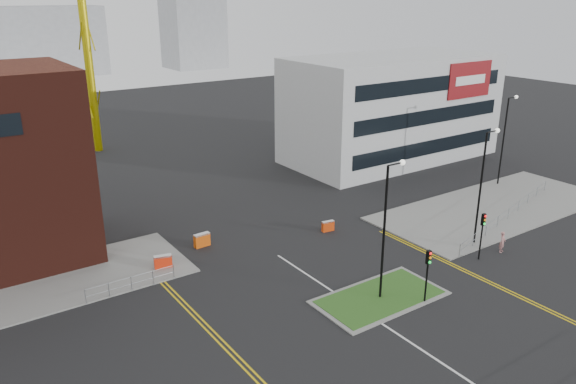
% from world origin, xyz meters
% --- Properties ---
extents(ground, '(200.00, 200.00, 0.00)m').
position_xyz_m(ground, '(0.00, 0.00, 0.00)').
color(ground, black).
rests_on(ground, ground).
extents(pavement_right, '(24.00, 10.00, 0.12)m').
position_xyz_m(pavement_right, '(22.00, 14.00, 0.06)').
color(pavement_right, slate).
rests_on(pavement_right, ground).
extents(island_kerb, '(8.60, 4.60, 0.08)m').
position_xyz_m(island_kerb, '(2.00, 8.00, 0.04)').
color(island_kerb, slate).
rests_on(island_kerb, ground).
extents(grass_island, '(8.00, 4.00, 0.12)m').
position_xyz_m(grass_island, '(2.00, 8.00, 0.06)').
color(grass_island, '#2D541C').
rests_on(grass_island, ground).
extents(office_block, '(25.00, 12.20, 12.00)m').
position_xyz_m(office_block, '(26.01, 31.97, 6.00)').
color(office_block, '#BABDC0').
rests_on(office_block, ground).
extents(streetlamp_island, '(1.46, 0.36, 9.18)m').
position_xyz_m(streetlamp_island, '(2.22, 8.00, 5.41)').
color(streetlamp_island, black).
rests_on(streetlamp_island, ground).
extents(streetlamp_right_near, '(1.46, 0.36, 9.18)m').
position_xyz_m(streetlamp_right_near, '(14.22, 10.00, 5.41)').
color(streetlamp_right_near, black).
rests_on(streetlamp_right_near, ground).
extents(streetlamp_right_far, '(1.46, 0.36, 9.18)m').
position_xyz_m(streetlamp_right_far, '(28.22, 18.00, 5.41)').
color(streetlamp_right_far, black).
rests_on(streetlamp_right_far, ground).
extents(traffic_light_island, '(0.28, 0.33, 3.65)m').
position_xyz_m(traffic_light_island, '(4.00, 5.98, 2.57)').
color(traffic_light_island, black).
rests_on(traffic_light_island, ground).
extents(traffic_light_right, '(0.28, 0.33, 3.65)m').
position_xyz_m(traffic_light_right, '(12.00, 7.98, 2.57)').
color(traffic_light_right, black).
rests_on(traffic_light_right, ground).
extents(railing_left, '(6.05, 0.05, 1.10)m').
position_xyz_m(railing_left, '(-11.00, 18.00, 0.74)').
color(railing_left, gray).
rests_on(railing_left, ground).
extents(railing_right, '(19.05, 5.05, 1.10)m').
position_xyz_m(railing_right, '(20.50, 11.50, 0.78)').
color(railing_right, gray).
rests_on(railing_right, ground).
extents(centre_line, '(0.15, 30.00, 0.01)m').
position_xyz_m(centre_line, '(0.00, 2.00, 0.01)').
color(centre_line, silver).
rests_on(centre_line, ground).
extents(yellow_left_a, '(0.12, 24.00, 0.01)m').
position_xyz_m(yellow_left_a, '(-9.00, 10.00, 0.01)').
color(yellow_left_a, gold).
rests_on(yellow_left_a, ground).
extents(yellow_left_b, '(0.12, 24.00, 0.01)m').
position_xyz_m(yellow_left_b, '(-8.70, 10.00, 0.01)').
color(yellow_left_b, gold).
rests_on(yellow_left_b, ground).
extents(yellow_right_a, '(0.12, 20.00, 0.01)m').
position_xyz_m(yellow_right_a, '(9.50, 6.00, 0.01)').
color(yellow_right_a, gold).
rests_on(yellow_right_a, ground).
extents(yellow_right_b, '(0.12, 20.00, 0.01)m').
position_xyz_m(yellow_right_b, '(9.80, 6.00, 0.01)').
color(yellow_right_b, gold).
rests_on(yellow_right_b, ground).
extents(skyline_b, '(24.00, 12.00, 16.00)m').
position_xyz_m(skyline_b, '(10.00, 130.00, 8.00)').
color(skyline_b, gray).
rests_on(skyline_b, ground).
extents(skyline_c, '(14.00, 12.00, 28.00)m').
position_xyz_m(skyline_c, '(45.00, 125.00, 14.00)').
color(skyline_c, gray).
rests_on(skyline_c, ground).
extents(pedestrian, '(0.70, 0.57, 1.67)m').
position_xyz_m(pedestrian, '(14.48, 7.83, 0.83)').
color(pedestrian, tan).
rests_on(pedestrian, ground).
extents(barrier_left, '(1.32, 0.71, 1.06)m').
position_xyz_m(barrier_left, '(-8.00, 19.87, 0.57)').
color(barrier_left, red).
rests_on(barrier_left, ground).
extents(barrier_mid, '(1.30, 0.49, 1.08)m').
position_xyz_m(barrier_mid, '(-4.00, 21.73, 0.58)').
color(barrier_mid, '#DA510C').
rests_on(barrier_mid, ground).
extents(barrier_right, '(1.09, 0.51, 0.88)m').
position_xyz_m(barrier_right, '(6.00, 18.52, 0.48)').
color(barrier_right, red).
rests_on(barrier_right, ground).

